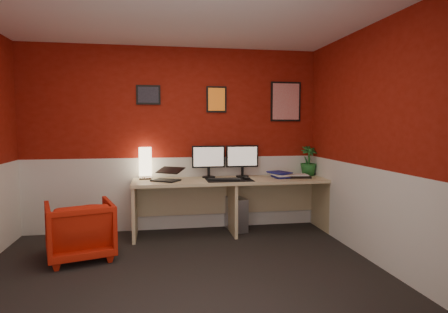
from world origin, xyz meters
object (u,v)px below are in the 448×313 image
(potted_plant, at_px, (308,161))
(desk, at_px, (232,206))
(monitor_right, at_px, (242,156))
(armchair, at_px, (80,230))
(shoji_lamp, at_px, (145,164))
(monitor_left, at_px, (209,156))
(pc_tower, at_px, (236,213))
(zen_tray, at_px, (297,176))
(laptop, at_px, (166,173))

(potted_plant, bearing_deg, desk, -170.42)
(monitor_right, distance_m, armchair, 2.29)
(desk, relative_size, armchair, 3.77)
(shoji_lamp, height_order, monitor_left, monitor_left)
(desk, xyz_separation_m, armchair, (-1.81, -0.67, -0.05))
(desk, relative_size, pc_tower, 5.78)
(monitor_left, bearing_deg, zen_tray, -9.42)
(potted_plant, bearing_deg, monitor_right, 179.20)
(laptop, distance_m, monitor_left, 0.65)
(shoji_lamp, relative_size, potted_plant, 0.96)
(monitor_left, xyz_separation_m, zen_tray, (1.19, -0.20, -0.28))
(desk, bearing_deg, pc_tower, 62.87)
(laptop, relative_size, monitor_left, 0.57)
(zen_tray, bearing_deg, desk, -179.64)
(shoji_lamp, height_order, zen_tray, shoji_lamp)
(zen_tray, distance_m, pc_tower, 0.98)
(desk, height_order, laptop, laptop)
(laptop, bearing_deg, monitor_right, 46.99)
(potted_plant, distance_m, armchair, 3.15)
(monitor_right, xyz_separation_m, pc_tower, (-0.10, -0.04, -0.80))
(monitor_right, bearing_deg, zen_tray, -15.75)
(zen_tray, xyz_separation_m, pc_tower, (-0.82, 0.16, -0.52))
(potted_plant, bearing_deg, armchair, -163.81)
(pc_tower, bearing_deg, monitor_right, 13.67)
(monitor_left, height_order, armchair, monitor_left)
(monitor_left, distance_m, zen_tray, 1.24)
(shoji_lamp, xyz_separation_m, zen_tray, (2.03, -0.21, -0.18))
(potted_plant, bearing_deg, zen_tray, -142.68)
(laptop, bearing_deg, monitor_left, 55.90)
(shoji_lamp, bearing_deg, armchair, -127.55)
(armchair, bearing_deg, laptop, -162.44)
(zen_tray, xyz_separation_m, armchair, (-2.71, -0.67, -0.43))
(shoji_lamp, bearing_deg, monitor_left, -1.01)
(zen_tray, height_order, armchair, zen_tray)
(shoji_lamp, xyz_separation_m, armchair, (-0.68, -0.88, -0.62))
(laptop, bearing_deg, zen_tray, 35.59)
(pc_tower, distance_m, armchair, 2.07)
(potted_plant, bearing_deg, monitor_left, 179.65)
(shoji_lamp, distance_m, potted_plant, 2.28)
(desk, relative_size, potted_plant, 6.22)
(shoji_lamp, bearing_deg, monitor_right, -0.45)
(laptop, relative_size, armchair, 0.48)
(laptop, xyz_separation_m, zen_tray, (1.77, 0.03, -0.09))
(monitor_left, height_order, pc_tower, monitor_left)
(pc_tower, height_order, armchair, armchair)
(monitor_right, bearing_deg, pc_tower, -157.34)
(laptop, distance_m, armchair, 1.25)
(desk, xyz_separation_m, laptop, (-0.87, -0.03, 0.47))
(zen_tray, bearing_deg, laptop, -178.96)
(potted_plant, bearing_deg, pc_tower, -178.41)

